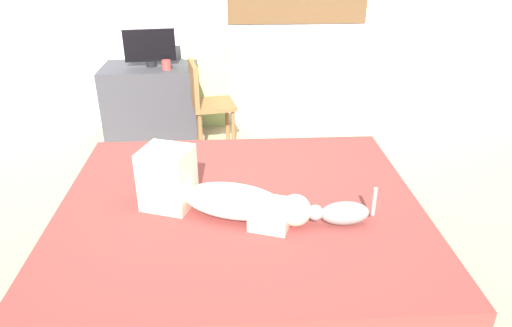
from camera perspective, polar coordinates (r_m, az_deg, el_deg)
The scene contains 9 objects.
ground_plane at distance 3.03m, azimuth -1.82°, elevation -12.58°, with size 16.00×16.00×0.00m, color tan.
bed at distance 2.82m, azimuth -1.82°, elevation -9.39°, with size 2.10×1.88×0.52m.
person_lying at distance 2.55m, azimuth -4.89°, elevation -3.68°, with size 0.93×0.52×0.34m.
cat at distance 2.50m, azimuth 10.32°, elevation -5.93°, with size 0.36×0.11×0.21m.
desk at distance 4.82m, azimuth -12.48°, elevation 7.21°, with size 0.90×0.56×0.74m.
tv_monitor at distance 4.67m, azimuth -12.79°, elevation 13.62°, with size 0.48×0.10×0.35m.
cup at distance 4.56m, azimuth -10.84°, elevation 11.70°, with size 0.08×0.08×0.09m, color #B23D38.
chair_by_desk at distance 4.38m, azimuth -6.14°, elevation 7.66°, with size 0.44×0.44×0.86m.
curtain_left at distance 4.83m, azimuth -6.49°, elevation 18.45°, with size 0.44×0.06×2.50m, color #ADCC75.
Camera 1 is at (-0.04, -2.36, 1.91)m, focal length 32.91 mm.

